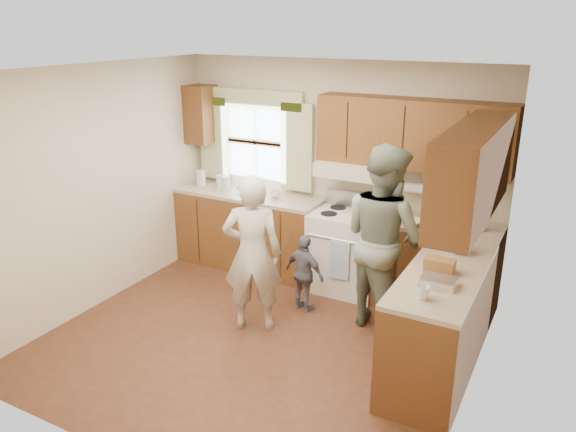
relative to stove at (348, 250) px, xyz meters
The scene contains 6 objects.
room 1.66m from the stove, 101.81° to the right, with size 3.80×3.80×3.80m.
kitchen_fixtures 0.60m from the stove, 48.94° to the right, with size 3.80×2.25×2.15m.
stove is the anchor object (origin of this frame).
woman_left 1.36m from the stove, 111.43° to the right, with size 0.57×0.37×1.56m, color beige.
woman_right 0.95m from the stove, 44.59° to the right, with size 0.89×0.69×1.83m, color #243E33.
child 0.71m from the stove, 106.04° to the right, with size 0.48×0.20×0.83m, color slate.
Camera 1 is at (2.45, -3.97, 2.88)m, focal length 35.00 mm.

